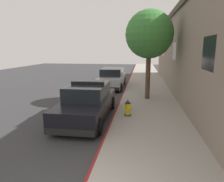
{
  "coord_description": "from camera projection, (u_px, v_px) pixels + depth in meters",
  "views": [
    {
      "loc": [
        1.16,
        -2.96,
        3.1
      ],
      "look_at": [
        -0.32,
        7.21,
        1.0
      ],
      "focal_mm": 32.98,
      "sensor_mm": 36.0,
      "label": 1
    }
  ],
  "objects": [
    {
      "name": "police_cruiser",
      "position": [
        88.0,
        102.0,
        9.25
      ],
      "size": [
        1.94,
        4.84,
        1.68
      ],
      "color": "black",
      "rests_on": "ground"
    },
    {
      "name": "ground_plane",
      "position": [
        59.0,
        97.0,
        13.99
      ],
      "size": [
        31.5,
        60.0,
        0.2
      ],
      "primitive_type": "cube",
      "color": "#353538"
    },
    {
      "name": "parked_car_silver_ahead",
      "position": [
        112.0,
        78.0,
        16.93
      ],
      "size": [
        1.94,
        4.84,
        1.56
      ],
      "color": "#B2B5BA",
      "rests_on": "ground"
    },
    {
      "name": "sidewalk_pavement",
      "position": [
        148.0,
        97.0,
        13.11
      ],
      "size": [
        3.24,
        60.0,
        0.14
      ],
      "primitive_type": "cube",
      "color": "#9E9991",
      "rests_on": "ground"
    },
    {
      "name": "street_tree",
      "position": [
        149.0,
        35.0,
        11.78
      ],
      "size": [
        2.76,
        2.76,
        5.17
      ],
      "color": "brown",
      "rests_on": "sidewalk_pavement"
    },
    {
      "name": "fire_hydrant",
      "position": [
        128.0,
        108.0,
        9.28
      ],
      "size": [
        0.44,
        0.4,
        0.76
      ],
      "color": "#4C4C51",
      "rests_on": "sidewalk_pavement"
    },
    {
      "name": "curb_painted_edge",
      "position": [
        122.0,
        97.0,
        13.34
      ],
      "size": [
        0.08,
        60.0,
        0.14
      ],
      "primitive_type": "cube",
      "color": "maroon",
      "rests_on": "ground"
    }
  ]
}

